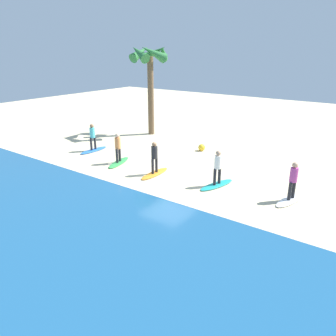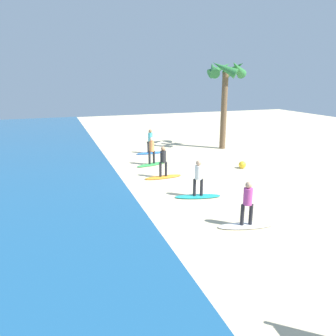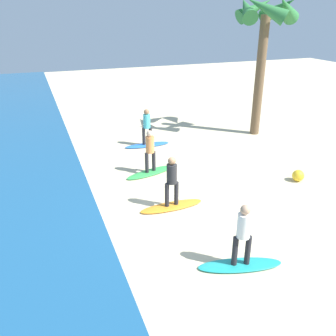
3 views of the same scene
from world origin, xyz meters
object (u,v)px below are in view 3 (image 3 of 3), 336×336
object	(u,v)px
surfer_orange	(172,178)
surfer_teal	(243,231)
surfboard_orange	(172,206)
palm_tree	(265,23)
surfboard_green	(151,172)
surfer_green	(150,148)
beach_ball	(298,176)
surfer_blue	(147,124)
surfboard_blue	(147,145)
surfboard_teal	(240,265)

from	to	relation	value
surfer_orange	surfer_teal	bearing A→B (deg)	-171.01
surfboard_orange	palm_tree	bearing A→B (deg)	-141.68
surfer_orange	surfboard_green	size ratio (longest dim) A/B	0.78
surfer_orange	surfer_green	xyz separation A→B (m)	(2.74, -0.19, 0.00)
surfer_teal	surfboard_orange	size ratio (longest dim) A/B	0.78
surfboard_green	beach_ball	bearing A→B (deg)	136.27
surfer_teal	surfboard_orange	distance (m)	3.49
surfer_orange	palm_tree	world-z (taller)	palm_tree
surfer_blue	surfer_orange	bearing A→B (deg)	170.00
beach_ball	surfboard_blue	bearing A→B (deg)	36.14
surfer_orange	surfboard_orange	bearing A→B (deg)	90.00
surfer_teal	beach_ball	size ratio (longest dim) A/B	3.82
surfer_teal	surfer_green	distance (m)	6.05
surfboard_green	surfboard_blue	size ratio (longest dim) A/B	1.00
palm_tree	surfer_teal	bearing A→B (deg)	145.24
surfboard_orange	surfboard_green	world-z (taller)	same
surfboard_teal	surfer_teal	distance (m)	0.99
surfer_green	beach_ball	size ratio (longest dim) A/B	3.82
surfer_green	surfboard_blue	xyz separation A→B (m)	(2.98, -0.82, -0.99)
surfer_teal	surfer_green	size ratio (longest dim) A/B	1.00
beach_ball	surfboard_orange	bearing A→B (deg)	92.05
beach_ball	surfer_blue	bearing A→B (deg)	36.14
surfer_orange	surfboard_green	xyz separation A→B (m)	(2.74, -0.19, -0.99)
surfer_orange	surfer_green	distance (m)	2.74
surfboard_green	surfer_orange	bearing A→B (deg)	70.04
surfer_teal	surfer_blue	distance (m)	9.04
surfer_green	surfboard_teal	bearing A→B (deg)	-176.82
surfboard_orange	surfboard_blue	bearing A→B (deg)	-101.46
surfboard_orange	surfer_green	size ratio (longest dim) A/B	1.28
surfboard_orange	surfer_orange	size ratio (longest dim) A/B	1.28
surfboard_teal	beach_ball	size ratio (longest dim) A/B	4.89
surfer_orange	surfboard_blue	distance (m)	5.89
surfboard_teal	surfboard_blue	distance (m)	9.04
surfboard_blue	surfer_green	bearing A→B (deg)	74.68
surfboard_green	palm_tree	size ratio (longest dim) A/B	0.32
surfer_orange	surfer_blue	world-z (taller)	same
surfer_orange	surfboard_green	distance (m)	2.92
surfboard_teal	surfboard_blue	xyz separation A→B (m)	(9.03, -0.49, 0.00)
surfer_green	surfer_blue	distance (m)	3.09
surfer_teal	surfer_orange	size ratio (longest dim) A/B	1.00
surfer_orange	surfboard_blue	world-z (taller)	surfer_orange
surfboard_orange	surfer_orange	bearing A→B (deg)	178.54
surfer_teal	surfer_green	bearing A→B (deg)	3.18
surfer_blue	beach_ball	world-z (taller)	surfer_blue
surfboard_teal	surfer_orange	bearing A→B (deg)	-66.57
surfboard_orange	beach_ball	world-z (taller)	beach_ball
surfer_teal	surfer_orange	xyz separation A→B (m)	(3.31, 0.52, 0.00)
surfboard_blue	beach_ball	bearing A→B (deg)	126.21
surfer_teal	surfer_blue	xyz separation A→B (m)	(9.03, -0.49, 0.00)
surfer_teal	surfboard_green	distance (m)	6.14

